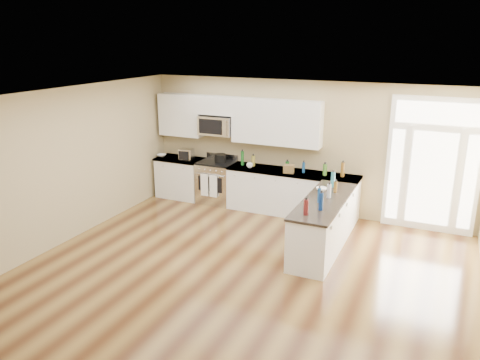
# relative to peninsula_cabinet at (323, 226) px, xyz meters

# --- Properties ---
(ground) EXTENTS (8.00, 8.00, 0.00)m
(ground) POSITION_rel_peninsula_cabinet_xyz_m (-0.93, -2.24, -0.43)
(ground) COLOR #462713
(room_shell) EXTENTS (8.00, 8.00, 8.00)m
(room_shell) POSITION_rel_peninsula_cabinet_xyz_m (-0.93, -2.24, 1.27)
(room_shell) COLOR tan
(room_shell) RESTS_ON ground
(back_cabinet_left) EXTENTS (1.10, 0.66, 0.94)m
(back_cabinet_left) POSITION_rel_peninsula_cabinet_xyz_m (-3.80, 1.45, 0.00)
(back_cabinet_left) COLOR white
(back_cabinet_left) RESTS_ON ground
(back_cabinet_right) EXTENTS (2.85, 0.66, 0.94)m
(back_cabinet_right) POSITION_rel_peninsula_cabinet_xyz_m (-1.08, 1.45, 0.00)
(back_cabinet_right) COLOR white
(back_cabinet_right) RESTS_ON ground
(peninsula_cabinet) EXTENTS (0.69, 2.32, 0.94)m
(peninsula_cabinet) POSITION_rel_peninsula_cabinet_xyz_m (0.00, 0.00, 0.00)
(peninsula_cabinet) COLOR white
(peninsula_cabinet) RESTS_ON ground
(upper_cabinet_left) EXTENTS (1.04, 0.33, 0.95)m
(upper_cabinet_left) POSITION_rel_peninsula_cabinet_xyz_m (-3.81, 1.59, 1.49)
(upper_cabinet_left) COLOR white
(upper_cabinet_left) RESTS_ON room_shell
(upper_cabinet_right) EXTENTS (1.94, 0.33, 0.95)m
(upper_cabinet_right) POSITION_rel_peninsula_cabinet_xyz_m (-1.50, 1.59, 1.49)
(upper_cabinet_right) COLOR white
(upper_cabinet_right) RESTS_ON room_shell
(upper_cabinet_short) EXTENTS (0.82, 0.33, 0.40)m
(upper_cabinet_short) POSITION_rel_peninsula_cabinet_xyz_m (-2.88, 1.59, 1.77)
(upper_cabinet_short) COLOR white
(upper_cabinet_short) RESTS_ON room_shell
(microwave) EXTENTS (0.78, 0.41, 0.42)m
(microwave) POSITION_rel_peninsula_cabinet_xyz_m (-2.88, 1.56, 1.33)
(microwave) COLOR silver
(microwave) RESTS_ON room_shell
(entry_door) EXTENTS (1.70, 0.10, 2.60)m
(entry_door) POSITION_rel_peninsula_cabinet_xyz_m (1.62, 1.71, 0.87)
(entry_door) COLOR white
(entry_door) RESTS_ON ground
(kitchen_range) EXTENTS (0.79, 0.70, 1.08)m
(kitchen_range) POSITION_rel_peninsula_cabinet_xyz_m (-2.85, 1.45, 0.04)
(kitchen_range) COLOR silver
(kitchen_range) RESTS_ON ground
(stockpot) EXTENTS (0.33, 0.33, 0.20)m
(stockpot) POSITION_rel_peninsula_cabinet_xyz_m (-2.77, 1.49, 0.61)
(stockpot) COLOR black
(stockpot) RESTS_ON kitchen_range
(toaster_oven) EXTENTS (0.33, 0.28, 0.26)m
(toaster_oven) POSITION_rel_peninsula_cabinet_xyz_m (-3.58, 1.38, 0.63)
(toaster_oven) COLOR silver
(toaster_oven) RESTS_ON back_cabinet_left
(cardboard_box) EXTENTS (0.23, 0.18, 0.17)m
(cardboard_box) POSITION_rel_peninsula_cabinet_xyz_m (-1.10, 1.32, 0.59)
(cardboard_box) COLOR brown
(cardboard_box) RESTS_ON back_cabinet_right
(bowl_left) EXTENTS (0.24, 0.24, 0.05)m
(bowl_left) POSITION_rel_peninsula_cabinet_xyz_m (-4.28, 1.41, 0.53)
(bowl_left) COLOR white
(bowl_left) RESTS_ON back_cabinet_left
(bowl_peninsula) EXTENTS (0.20, 0.20, 0.06)m
(bowl_peninsula) POSITION_rel_peninsula_cabinet_xyz_m (-0.18, 0.45, 0.53)
(bowl_peninsula) COLOR white
(bowl_peninsula) RESTS_ON peninsula_cabinet
(cup_counter) EXTENTS (0.14, 0.14, 0.10)m
(cup_counter) POSITION_rel_peninsula_cabinet_xyz_m (-1.99, 1.34, 0.56)
(cup_counter) COLOR white
(cup_counter) RESTS_ON back_cabinet_right
(counter_bottles) EXTENTS (2.37, 2.43, 0.31)m
(counter_bottles) POSITION_rel_peninsula_cabinet_xyz_m (-0.54, 0.73, 0.63)
(counter_bottles) COLOR #19591E
(counter_bottles) RESTS_ON back_cabinet_right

